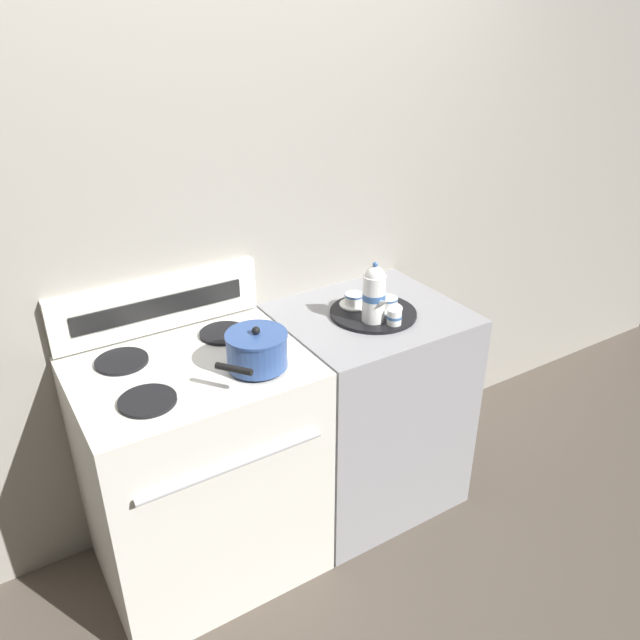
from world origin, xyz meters
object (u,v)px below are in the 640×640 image
teacup_right (388,303)px  stove (201,470)px  creamer_jug (394,317)px  saucepan (257,350)px  serving_tray (373,313)px  teapot (374,294)px  teacup_left (354,300)px

teacup_right → stove: bearing=178.0°
teacup_right → creamer_jug: size_ratio=2.00×
saucepan → teacup_right: saucepan is taller
teacup_right → creamer_jug: bearing=-116.4°
saucepan → teacup_right: (0.64, 0.11, -0.04)m
stove → teacup_right: (0.83, -0.03, 0.50)m
serving_tray → stove: bearing=178.7°
teapot → teacup_left: size_ratio=1.97×
stove → teapot: (0.72, -0.08, 0.59)m
saucepan → creamer_jug: 0.58m
stove → teacup_left: teacup_left is taller
creamer_jug → saucepan: bearing=179.5°
saucepan → teapot: 0.54m
serving_tray → teapot: teapot is taller
serving_tray → teacup_right: teacup_right is taller
saucepan → teacup_right: 0.65m
teapot → teacup_left: (0.02, 0.15, -0.09)m
stove → teapot: teapot is taller
stove → saucepan: (0.19, -0.14, 0.53)m
stove → serving_tray: 0.90m
teacup_left → creamer_jug: size_ratio=2.00×
teacup_right → saucepan: bearing=-170.0°
stove → creamer_jug: (0.77, -0.15, 0.50)m
teacup_left → serving_tray: bearing=-70.5°
saucepan → creamer_jug: bearing=-0.5°
stove → teacup_left: (0.74, 0.07, 0.50)m
stove → saucepan: saucepan is taller
teapot → creamer_jug: bearing=-52.8°
stove → teacup_left: bearing=5.4°
serving_tray → teacup_left: bearing=109.5°
teapot → saucepan: bearing=-173.4°
serving_tray → saucepan: bearing=-167.9°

